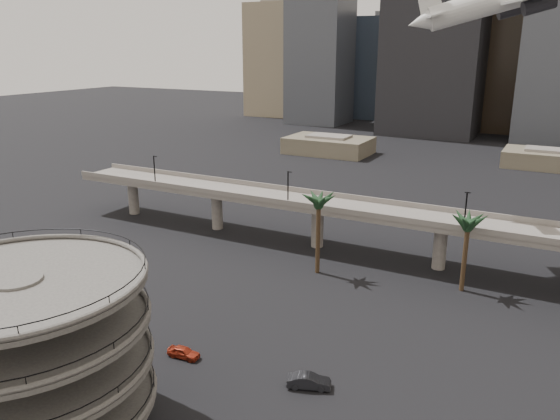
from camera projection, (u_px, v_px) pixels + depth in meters
The scene contains 7 objects.
parking_ramp at pixel (26, 345), 48.47m from camera, with size 22.20×22.20×17.35m.
overpass at pixel (376, 217), 93.24m from camera, with size 130.00×9.30×14.70m.
palm_trees at pixel (450, 222), 77.01m from camera, with size 42.40×10.40×14.00m.
low_buildings at pixel (489, 158), 165.27m from camera, with size 135.00×27.50×6.80m.
skyline at pixel (551, 18), 212.43m from camera, with size 269.00×86.00×125.41m.
car_a at pixel (184, 352), 64.31m from camera, with size 1.61×3.99×1.36m, color #A82D18.
car_b at pixel (309, 381), 58.57m from camera, with size 1.66×4.77×1.57m, color black.
Camera 1 is at (27.15, -31.32, 35.29)m, focal length 35.00 mm.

